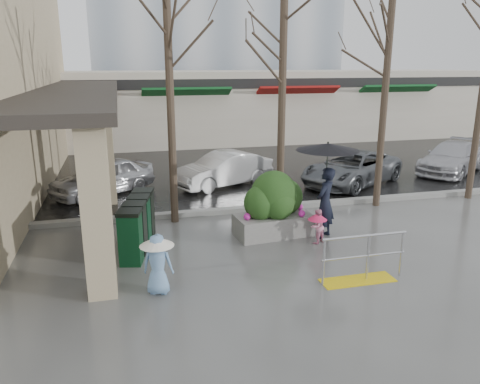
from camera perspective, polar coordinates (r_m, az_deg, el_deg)
name	(u,v)px	position (r m, az deg, el deg)	size (l,w,h in m)	color
ground	(281,264)	(10.88, 4.99, -8.75)	(120.00, 120.00, 0.00)	#51514F
street_asphalt	(173,132)	(31.84, -8.18, 7.28)	(120.00, 36.00, 0.01)	black
curb	(238,210)	(14.44, -0.21, -2.17)	(120.00, 0.30, 0.15)	gray
canopy_slab	(75,88)	(17.43, -19.49, 11.89)	(2.80, 18.00, 0.25)	#2D2823
pillar_front	(97,211)	(9.27, -17.09, -2.18)	(0.55, 0.55, 3.50)	tan
pillar_back	(105,151)	(15.59, -16.16, 4.88)	(0.55, 0.55, 3.50)	tan
storefront_row	(214,106)	(27.94, -3.24, 10.44)	(34.00, 6.74, 4.00)	beige
handrail	(361,264)	(10.25, 14.56, -8.49)	(1.90, 0.50, 1.03)	yellow
tree_west	(168,38)	(13.03, -8.78, 18.08)	(3.20, 3.20, 6.80)	#382B21
tree_midwest	(284,34)	(13.74, 5.33, 18.67)	(3.20, 3.20, 7.00)	#382B21
tree_mideast	(389,49)	(15.14, 17.66, 16.33)	(3.20, 3.20, 6.50)	#382B21
woman	(326,178)	(12.19, 10.47, 1.69)	(1.62, 1.62, 2.55)	black
child_pink	(317,224)	(12.03, 9.40, -3.85)	(0.54, 0.50, 0.89)	pink
child_blue	(158,259)	(9.42, -10.02, -8.08)	(0.69, 0.68, 1.24)	#6F98C5
planter	(274,205)	(12.38, 4.13, -1.54)	(2.10, 1.24, 1.75)	slate
news_boxes	(138,224)	(11.74, -12.36, -3.87)	(1.01, 2.33, 1.27)	#0C371C
car_a	(103,177)	(16.93, -16.40, 1.79)	(1.49, 3.70, 1.26)	#BCBDC2
car_b	(223,169)	(17.40, -2.07, 2.77)	(1.33, 3.82, 1.26)	silver
car_c	(352,168)	(18.12, 13.46, 2.86)	(2.09, 4.53, 1.26)	slate
car_d	(452,158)	(21.51, 24.44, 3.84)	(1.77, 4.34, 1.26)	#BCBBC1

